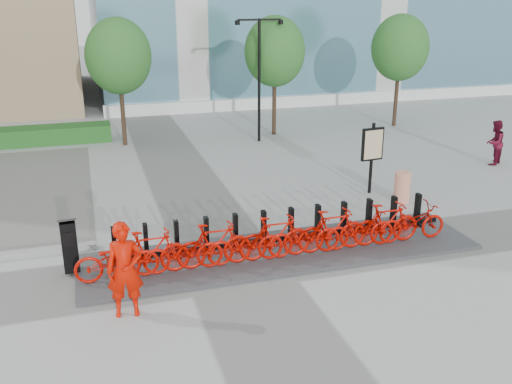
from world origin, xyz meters
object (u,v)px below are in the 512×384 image
object	(u,v)px
bike_0	(117,259)
construction_barrel	(402,187)
map_sign	(372,147)
pedestrian	(495,143)
worker_red	(125,270)
kiosk	(69,245)

from	to	relation	value
bike_0	construction_barrel	size ratio (longest dim) A/B	1.95
map_sign	bike_0	bearing A→B (deg)	-161.33
bike_0	pedestrian	bearing A→B (deg)	-69.09
pedestrian	worker_red	bearing A→B (deg)	-7.65
pedestrian	map_sign	bearing A→B (deg)	-18.71
bike_0	construction_barrel	world-z (taller)	bike_0
kiosk	map_sign	bearing A→B (deg)	14.03
bike_0	kiosk	world-z (taller)	kiosk
worker_red	construction_barrel	distance (m)	9.38
kiosk	worker_red	distance (m)	2.35
pedestrian	construction_barrel	bearing A→B (deg)	-7.56
construction_barrel	map_sign	bearing A→B (deg)	116.82
worker_red	pedestrian	size ratio (longest dim) A/B	1.17
bike_0	kiosk	size ratio (longest dim) A/B	1.39
pedestrian	map_sign	world-z (taller)	map_sign
kiosk	worker_red	world-z (taller)	worker_red
bike_0	pedestrian	xyz separation A→B (m)	(13.78, 5.26, 0.27)
pedestrian	kiosk	bearing A→B (deg)	-16.34
map_sign	pedestrian	bearing A→B (deg)	8.54
bike_0	pedestrian	size ratio (longest dim) A/B	1.10
worker_red	map_sign	world-z (taller)	map_sign
bike_0	pedestrian	world-z (taller)	pedestrian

